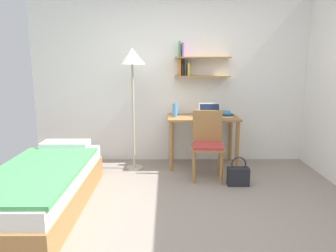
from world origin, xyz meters
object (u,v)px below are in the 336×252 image
object	(u,v)px
desk_chair	(207,142)
book_stack	(226,114)
desk	(203,126)
bed	(44,187)
water_bottle	(175,110)
standing_lamp	(132,64)
handbag	(238,176)
laptop	(210,113)

from	to	relation	value
desk_chair	book_stack	xyz separation A→B (m)	(0.34, 0.49, 0.29)
book_stack	desk_chair	bearing A→B (deg)	-124.31
book_stack	desk	bearing A→B (deg)	177.74
desk	bed	bearing A→B (deg)	-142.23
water_bottle	standing_lamp	bearing A→B (deg)	-168.37
book_stack	standing_lamp	bearing A→B (deg)	-174.89
desk_chair	water_bottle	world-z (taller)	water_bottle
water_bottle	book_stack	world-z (taller)	water_bottle
standing_lamp	water_bottle	size ratio (longest dim) A/B	8.54
desk_chair	handbag	distance (m)	0.59
handbag	laptop	bearing A→B (deg)	109.02
bed	book_stack	world-z (taller)	book_stack
bed	desk_chair	xyz separation A→B (m)	(1.84, 0.92, 0.26)
water_bottle	handbag	xyz separation A→B (m)	(0.78, -0.78, -0.73)
desk_chair	standing_lamp	bearing A→B (deg)	159.91
desk_chair	water_bottle	distance (m)	0.74
desk_chair	laptop	bearing A→B (deg)	79.29
standing_lamp	book_stack	xyz separation A→B (m)	(1.35, 0.12, -0.72)
handbag	desk	bearing A→B (deg)	115.13
bed	desk	world-z (taller)	desk
desk	handbag	world-z (taller)	desk
book_stack	handbag	xyz separation A→B (m)	(0.03, -0.78, -0.66)
laptop	bed	bearing A→B (deg)	-143.92
bed	book_stack	bearing A→B (deg)	32.87
water_bottle	desk	bearing A→B (deg)	1.66
desk	handbag	xyz separation A→B (m)	(0.37, -0.79, -0.48)
desk	book_stack	size ratio (longest dim) A/B	4.58
desk	laptop	bearing A→B (deg)	-5.91
desk	handbag	distance (m)	1.00
desk_chair	standing_lamp	distance (m)	1.48
desk	standing_lamp	size ratio (longest dim) A/B	0.60
water_bottle	handbag	bearing A→B (deg)	-44.80
desk	laptop	xyz separation A→B (m)	(0.10, -0.01, 0.19)
bed	standing_lamp	bearing A→B (deg)	57.30
water_bottle	handbag	size ratio (longest dim) A/B	0.54
standing_lamp	laptop	xyz separation A→B (m)	(1.11, 0.12, -0.71)
water_bottle	book_stack	distance (m)	0.76
bed	desk_chair	bearing A→B (deg)	26.42
bed	water_bottle	world-z (taller)	water_bottle
desk	desk_chair	distance (m)	0.52
standing_lamp	handbag	xyz separation A→B (m)	(1.38, -0.66, -1.38)
book_stack	bed	bearing A→B (deg)	-147.13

